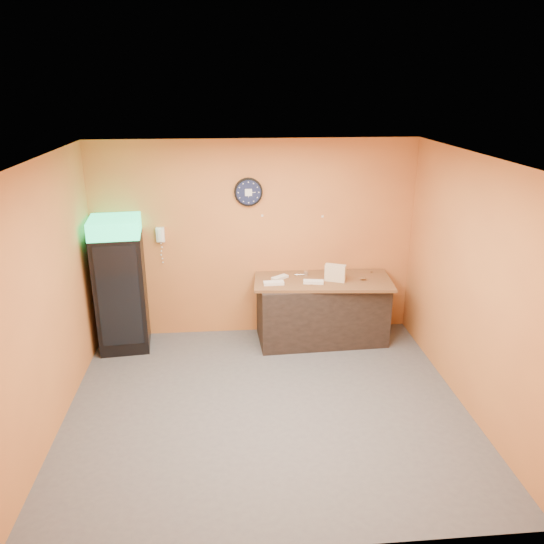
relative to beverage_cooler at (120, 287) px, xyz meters
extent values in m
plane|color=#47474C|center=(1.85, -1.61, -0.90)|extent=(4.50, 4.50, 0.00)
cube|color=#CB7839|center=(1.85, 0.39, 0.50)|extent=(4.50, 0.02, 2.80)
cube|color=#CB7839|center=(-0.40, -1.61, 0.50)|extent=(0.02, 4.00, 2.80)
cube|color=#CB7839|center=(4.10, -1.61, 0.50)|extent=(0.02, 4.00, 2.80)
cube|color=white|center=(1.85, -1.61, 1.90)|extent=(4.50, 4.00, 0.02)
cube|color=black|center=(0.00, 0.04, -0.09)|extent=(0.71, 0.71, 1.61)
cube|color=#1BEA8C|center=(0.00, 0.04, 0.83)|extent=(0.71, 0.71, 0.23)
cube|color=black|center=(-0.03, -0.28, -0.02)|extent=(0.53, 0.07, 1.38)
cube|color=black|center=(2.76, 0.00, -0.46)|extent=(1.80, 0.86, 0.89)
cylinder|color=black|center=(1.77, 0.37, 1.19)|extent=(0.39, 0.05, 0.39)
cylinder|color=#0F1433|center=(1.77, 0.34, 1.19)|extent=(0.34, 0.01, 0.34)
cube|color=white|center=(1.77, 0.33, 1.19)|extent=(0.09, 0.00, 0.09)
cube|color=white|center=(0.54, 0.35, 0.62)|extent=(0.11, 0.06, 0.20)
cube|color=white|center=(0.54, 0.30, 0.62)|extent=(0.05, 0.04, 0.17)
cube|color=brown|center=(2.76, 0.00, 0.00)|extent=(1.95, 1.01, 0.04)
cube|color=beige|center=(2.92, -0.09, 0.05)|extent=(0.29, 0.20, 0.06)
cube|color=beige|center=(2.92, -0.09, 0.11)|extent=(0.29, 0.20, 0.06)
cube|color=beige|center=(2.92, -0.09, 0.17)|extent=(0.29, 0.20, 0.06)
cube|color=beige|center=(2.92, -0.09, 0.23)|extent=(0.29, 0.20, 0.06)
cube|color=silver|center=(2.07, -0.15, 0.04)|extent=(0.28, 0.12, 0.04)
cube|color=silver|center=(2.61, -0.15, 0.04)|extent=(0.29, 0.15, 0.04)
cube|color=silver|center=(2.17, 0.06, 0.04)|extent=(0.26, 0.23, 0.04)
cylinder|color=silver|center=(2.55, 0.17, 0.06)|extent=(0.06, 0.06, 0.06)
camera|label=1|loc=(1.45, -6.79, 2.59)|focal=35.00mm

